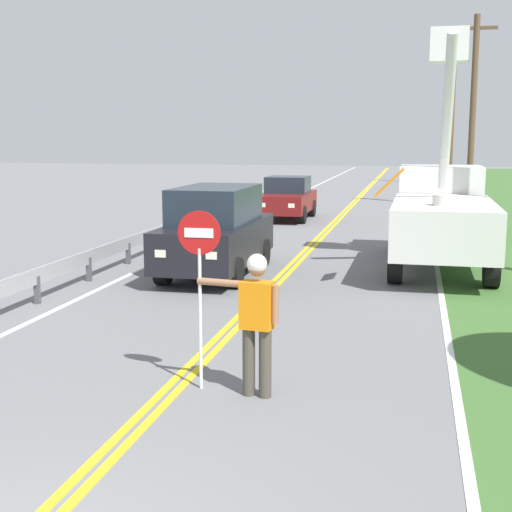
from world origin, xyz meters
TOP-DOWN VIEW (x-y plane):
  - centerline_yellow_left at (-0.09, 20.00)m, footprint 0.11×110.00m
  - centerline_yellow_right at (0.09, 20.00)m, footprint 0.11×110.00m
  - edge_line_right at (3.60, 20.00)m, footprint 0.12×110.00m
  - edge_line_left at (-3.60, 20.00)m, footprint 0.12×110.00m
  - flagger_worker at (1.12, 4.35)m, footprint 1.08×0.31m
  - stop_sign_paddle at (0.35, 4.46)m, footprint 0.56×0.04m
  - utility_bucket_truck at (3.66, 14.46)m, footprint 2.70×6.82m
  - oncoming_suv_nearest at (-1.58, 12.04)m, footprint 1.93×4.61m
  - oncoming_sedan_second at (-2.01, 23.92)m, footprint 1.93×4.12m
  - utility_pole_mid at (5.41, 30.18)m, footprint 1.80×0.28m
  - utility_pole_far at (5.30, 47.52)m, footprint 1.80×0.28m
  - guardrail_left_shoulder at (-4.20, 16.35)m, footprint 0.10×32.00m

SIDE VIEW (x-z plane):
  - centerline_yellow_left at x=-0.09m, z-range 0.00..0.01m
  - centerline_yellow_right at x=0.09m, z-range 0.00..0.01m
  - edge_line_right at x=3.60m, z-range 0.00..0.01m
  - edge_line_left at x=-3.60m, z-range 0.00..0.01m
  - guardrail_left_shoulder at x=-4.20m, z-range 0.16..0.87m
  - oncoming_sedan_second at x=-2.01m, z-range -0.02..1.68m
  - flagger_worker at x=1.12m, z-range 0.13..1.96m
  - oncoming_suv_nearest at x=-1.58m, z-range 0.01..2.11m
  - utility_bucket_truck at x=3.66m, z-range -1.50..4.35m
  - stop_sign_paddle at x=0.35m, z-range 0.54..2.87m
  - utility_pole_mid at x=5.41m, z-range 0.18..8.84m
  - utility_pole_far at x=5.30m, z-range 0.19..9.17m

